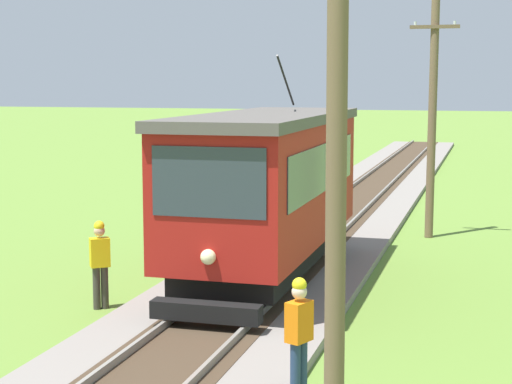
{
  "coord_description": "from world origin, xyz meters",
  "views": [
    {
      "loc": [
        4.75,
        -0.89,
        4.53
      ],
      "look_at": [
        -0.56,
        17.85,
        1.94
      ],
      "focal_mm": 58.85,
      "sensor_mm": 36.0,
      "label": 1
    }
  ],
  "objects_px": {
    "red_tram": "(268,187)",
    "utility_pole_near_tram": "(337,129)",
    "utility_pole_mid": "(432,116)",
    "second_worker": "(100,260)",
    "track_worker": "(299,333)"
  },
  "relations": [
    {
      "from": "utility_pole_near_tram",
      "to": "track_worker",
      "type": "relative_size",
      "value": 4.36
    },
    {
      "from": "utility_pole_mid",
      "to": "second_worker",
      "type": "height_order",
      "value": "utility_pole_mid"
    },
    {
      "from": "red_tram",
      "to": "utility_pole_mid",
      "type": "xyz_separation_m",
      "value": [
        3.04,
        6.92,
        1.34
      ]
    },
    {
      "from": "utility_pole_near_tram",
      "to": "second_worker",
      "type": "height_order",
      "value": "utility_pole_near_tram"
    },
    {
      "from": "utility_pole_mid",
      "to": "second_worker",
      "type": "xyz_separation_m",
      "value": [
        -5.73,
        -9.79,
        -2.55
      ]
    },
    {
      "from": "red_tram",
      "to": "utility_pole_mid",
      "type": "height_order",
      "value": "utility_pole_mid"
    },
    {
      "from": "utility_pole_mid",
      "to": "red_tram",
      "type": "bearing_deg",
      "value": -113.75
    },
    {
      "from": "utility_pole_near_tram",
      "to": "utility_pole_mid",
      "type": "relative_size",
      "value": 1.13
    },
    {
      "from": "utility_pole_mid",
      "to": "second_worker",
      "type": "bearing_deg",
      "value": -120.32
    },
    {
      "from": "utility_pole_near_tram",
      "to": "utility_pole_mid",
      "type": "height_order",
      "value": "utility_pole_near_tram"
    },
    {
      "from": "red_tram",
      "to": "utility_pole_near_tram",
      "type": "height_order",
      "value": "utility_pole_near_tram"
    },
    {
      "from": "second_worker",
      "to": "utility_pole_mid",
      "type": "bearing_deg",
      "value": -66.3
    },
    {
      "from": "red_tram",
      "to": "track_worker",
      "type": "xyz_separation_m",
      "value": [
        2.2,
        -6.49,
        -1.21
      ]
    },
    {
      "from": "utility_pole_near_tram",
      "to": "second_worker",
      "type": "distance_m",
      "value": 8.48
    },
    {
      "from": "red_tram",
      "to": "second_worker",
      "type": "distance_m",
      "value": 4.11
    }
  ]
}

